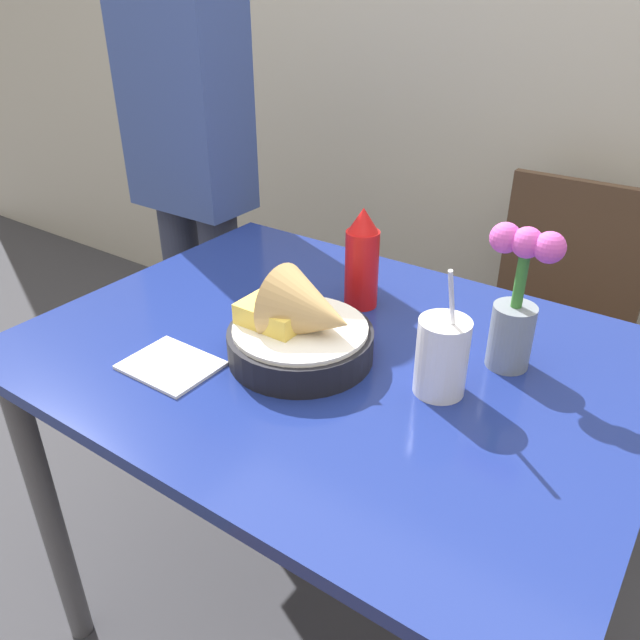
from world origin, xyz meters
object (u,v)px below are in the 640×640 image
food_basket (304,330)px  person_standing (189,150)px  ketchup_bottle (362,260)px  drink_cup (442,359)px  chair_far_window (555,310)px  flower_vase (517,302)px

food_basket → person_standing: size_ratio=0.15×
ketchup_bottle → drink_cup: 0.32m
chair_far_window → person_standing: bearing=-151.6°
ketchup_bottle → food_basket: bearing=-83.1°
food_basket → person_standing: person_standing is taller
food_basket → ketchup_bottle: ketchup_bottle is taller
chair_far_window → flower_vase: 0.84m
chair_far_window → food_basket: food_basket is taller
chair_far_window → food_basket: (-0.20, -0.93, 0.31)m
ketchup_bottle → flower_vase: size_ratio=0.82×
flower_vase → food_basket: bearing=-148.0°
ketchup_bottle → drink_cup: (0.26, -0.18, -0.04)m
chair_far_window → person_standing: size_ratio=0.53×
drink_cup → chair_far_window: bearing=92.1°
chair_far_window → flower_vase: flower_vase is taller
chair_far_window → person_standing: (-0.90, -0.49, 0.42)m
chair_far_window → food_basket: bearing=-101.9°
food_basket → person_standing: 0.84m
drink_cup → person_standing: (-0.93, 0.39, 0.11)m
drink_cup → flower_vase: (0.06, 0.13, 0.06)m
person_standing → drink_cup: bearing=-23.0°
flower_vase → ketchup_bottle: bearing=171.9°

